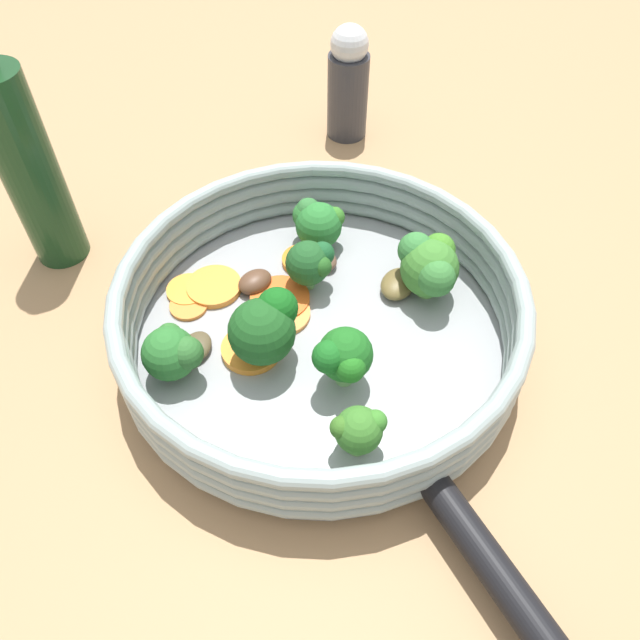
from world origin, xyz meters
TOP-DOWN VIEW (x-y plane):
  - ground_plane at (0.00, 0.00)m, footprint 4.00×4.00m
  - skillet at (0.00, 0.00)m, footprint 0.29×0.29m
  - skillet_rim_wall at (0.00, 0.00)m, footprint 0.30×0.30m
  - skillet_rivet_left at (-0.09, 0.10)m, footprint 0.01×0.01m
  - skillet_rivet_right at (-0.13, 0.03)m, footprint 0.01×0.01m
  - carrot_slice_0 at (0.03, 0.04)m, footprint 0.06×0.06m
  - carrot_slice_1 at (0.03, 0.00)m, footprint 0.06×0.06m
  - carrot_slice_2 at (0.04, -0.01)m, footprint 0.06×0.06m
  - carrot_slice_3 at (0.05, -0.06)m, footprint 0.05×0.05m
  - carrot_slice_4 at (0.10, 0.01)m, footprint 0.06×0.06m
  - carrot_slice_5 at (0.10, 0.03)m, footprint 0.04×0.04m
  - carrot_slice_6 at (0.11, 0.02)m, footprint 0.04×0.04m
  - broccoli_floret_0 at (0.05, -0.08)m, footprint 0.05×0.04m
  - broccoli_floret_1 at (-0.04, 0.03)m, footprint 0.04×0.04m
  - broccoli_floret_2 at (0.03, -0.04)m, footprint 0.04×0.04m
  - broccoli_floret_3 at (-0.07, 0.07)m, footprint 0.03×0.03m
  - broccoli_floret_4 at (0.02, 0.04)m, footprint 0.05×0.06m
  - broccoli_floret_5 at (-0.05, -0.08)m, footprint 0.05×0.06m
  - broccoli_floret_6 at (0.07, 0.08)m, footprint 0.04×0.04m
  - mushroom_piece_0 at (0.04, -0.06)m, footprint 0.03×0.03m
  - mushroom_piece_1 at (0.07, 0.06)m, footprint 0.03×0.03m
  - mushroom_piece_2 at (-0.03, -0.07)m, footprint 0.03×0.04m
  - mushroom_piece_3 at (0.07, -0.01)m, footprint 0.03×0.03m
  - salt_shaker at (0.12, -0.26)m, footprint 0.04×0.04m
  - oil_bottle at (0.25, 0.03)m, footprint 0.04×0.04m

SIDE VIEW (x-z plane):
  - ground_plane at x=0.00m, z-range 0.00..0.00m
  - skillet at x=0.00m, z-range 0.00..0.01m
  - carrot_slice_5 at x=0.10m, z-range 0.01..0.01m
  - carrot_slice_1 at x=0.03m, z-range 0.01..0.02m
  - carrot_slice_6 at x=0.11m, z-range 0.01..0.02m
  - carrot_slice_3 at x=0.05m, z-range 0.01..0.02m
  - carrot_slice_2 at x=0.04m, z-range 0.01..0.02m
  - carrot_slice_4 at x=0.10m, z-range 0.01..0.02m
  - carrot_slice_0 at x=0.03m, z-range 0.01..0.02m
  - skillet_rivet_left at x=-0.09m, z-range 0.01..0.02m
  - skillet_rivet_right at x=-0.13m, z-range 0.01..0.02m
  - mushroom_piece_1 at x=0.07m, z-range 0.01..0.02m
  - mushroom_piece_0 at x=0.04m, z-range 0.01..0.02m
  - mushroom_piece_2 at x=-0.03m, z-range 0.01..0.03m
  - mushroom_piece_3 at x=0.07m, z-range 0.01..0.03m
  - broccoli_floret_3 at x=-0.07m, z-range 0.02..0.05m
  - broccoli_floret_6 at x=0.07m, z-range 0.01..0.06m
  - broccoli_floret_0 at x=0.05m, z-range 0.01..0.06m
  - skillet_rim_wall at x=0.00m, z-range 0.01..0.06m
  - broccoli_floret_2 at x=0.03m, z-range 0.02..0.06m
  - broccoli_floret_5 at x=-0.05m, z-range 0.02..0.07m
  - broccoli_floret_1 at x=-0.04m, z-range 0.02..0.07m
  - broccoli_floret_4 at x=0.02m, z-range 0.02..0.08m
  - salt_shaker at x=0.12m, z-range 0.00..0.11m
  - oil_bottle at x=0.25m, z-range -0.02..0.20m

